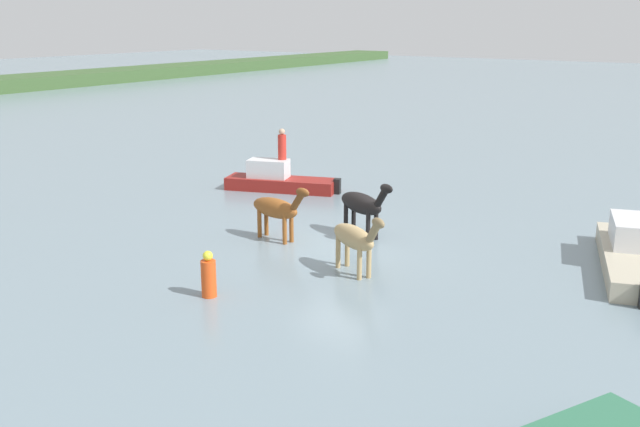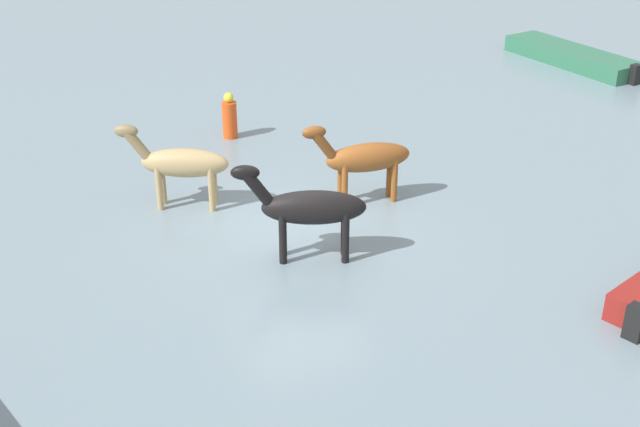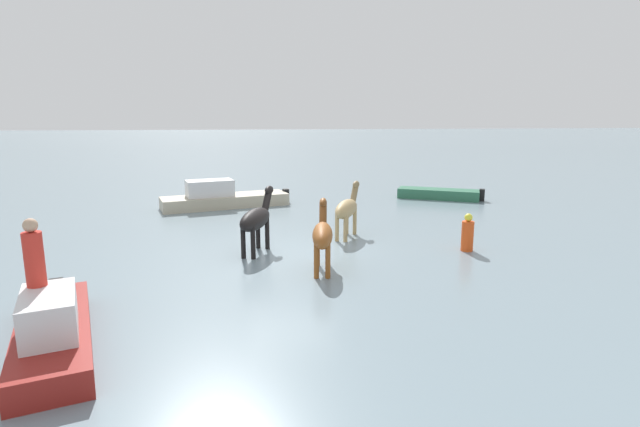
{
  "view_description": "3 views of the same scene",
  "coord_description": "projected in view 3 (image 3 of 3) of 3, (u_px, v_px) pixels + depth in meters",
  "views": [
    {
      "loc": [
        -17.18,
        -10.91,
        6.43
      ],
      "look_at": [
        -0.06,
        0.69,
        0.84
      ],
      "focal_mm": 40.7,
      "sensor_mm": 36.0,
      "label": 1
    },
    {
      "loc": [
        13.05,
        -5.06,
        7.46
      ],
      "look_at": [
        0.81,
        0.17,
        0.75
      ],
      "focal_mm": 46.47,
      "sensor_mm": 36.0,
      "label": 2
    },
    {
      "loc": [
        0.75,
        14.38,
        4.14
      ],
      "look_at": [
        -0.89,
        -0.3,
        1.1
      ],
      "focal_mm": 28.25,
      "sensor_mm": 36.0,
      "label": 3
    }
  ],
  "objects": [
    {
      "name": "ground_plane",
      "position": [
        291.0,
        253.0,
        14.92
      ],
      "size": [
        197.03,
        197.03,
        0.0
      ],
      "primitive_type": "plane",
      "color": "gray"
    },
    {
      "name": "person_spotter_bow",
      "position": [
        34.0,
        255.0,
        8.55
      ],
      "size": [
        0.32,
        0.32,
        1.19
      ],
      "color": "red",
      "rests_on": "boat_skiff_near"
    },
    {
      "name": "horse_chestnut_trailing",
      "position": [
        323.0,
        235.0,
        13.06
      ],
      "size": [
        0.75,
        2.28,
        1.76
      ],
      "rotation": [
        0.0,
        0.0,
        4.58
      ],
      "color": "brown",
      "rests_on": "ground_plane"
    },
    {
      "name": "boat_dinghy_port",
      "position": [
        439.0,
        195.0,
        23.98
      ],
      "size": [
        3.89,
        2.55,
        0.71
      ],
      "rotation": [
        0.0,
        0.0,
        5.84
      ],
      "color": "#2D6B4C",
      "rests_on": "ground_plane"
    },
    {
      "name": "horse_gray_outer",
      "position": [
        256.0,
        219.0,
        14.73
      ],
      "size": [
        1.22,
        2.33,
        1.84
      ],
      "rotation": [
        0.0,
        0.0,
        4.34
      ],
      "color": "black",
      "rests_on": "ground_plane"
    },
    {
      "name": "boat_skiff_near",
      "position": [
        53.0,
        333.0,
        8.83
      ],
      "size": [
        2.52,
        4.46,
        1.33
      ],
      "rotation": [
        0.0,
        0.0,
        1.91
      ],
      "color": "maroon",
      "rests_on": "ground_plane"
    },
    {
      "name": "buoy_channel_marker",
      "position": [
        468.0,
        234.0,
        15.03
      ],
      "size": [
        0.36,
        0.36,
        1.14
      ],
      "color": "#E54C19",
      "rests_on": "ground_plane"
    },
    {
      "name": "horse_dark_mare",
      "position": [
        347.0,
        209.0,
        16.56
      ],
      "size": [
        1.32,
        2.17,
        1.75
      ],
      "rotation": [
        0.0,
        0.0,
        4.25
      ],
      "color": "tan",
      "rests_on": "ground_plane"
    },
    {
      "name": "boat_tender_starboard",
      "position": [
        223.0,
        200.0,
        21.91
      ],
      "size": [
        5.65,
        3.03,
        1.36
      ],
      "rotation": [
        0.0,
        0.0,
        0.3
      ],
      "color": "#B7AD93",
      "rests_on": "ground_plane"
    }
  ]
}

